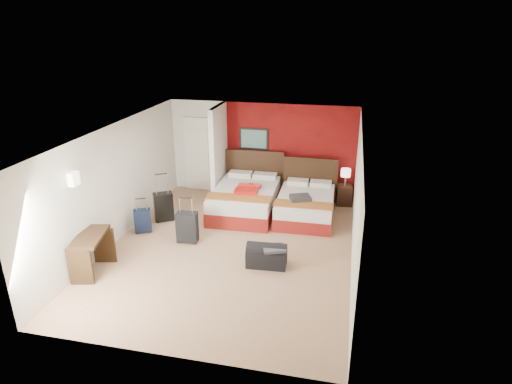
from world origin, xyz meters
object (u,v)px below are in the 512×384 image
(bed_right, at_px, (305,207))
(desk, at_px, (92,254))
(red_suitcase_open, at_px, (248,188))
(table_lamp, at_px, (345,177))
(suitcase_charcoal, at_px, (187,228))
(suitcase_black, at_px, (164,208))
(nightstand, at_px, (344,195))
(duffel_bag, at_px, (267,256))
(bed_left, at_px, (245,200))
(suitcase_navy, at_px, (143,222))

(bed_right, relative_size, desk, 1.99)
(red_suitcase_open, bearing_deg, bed_right, -0.19)
(table_lamp, xyz_separation_m, suitcase_charcoal, (-3.23, -2.83, -0.42))
(suitcase_black, bearing_deg, nightstand, -6.55)
(red_suitcase_open, distance_m, table_lamp, 2.56)
(red_suitcase_open, bearing_deg, desk, -129.39)
(suitcase_black, bearing_deg, bed_right, -16.21)
(bed_right, xyz_separation_m, nightstand, (0.89, 1.04, -0.02))
(red_suitcase_open, relative_size, duffel_bag, 0.96)
(bed_left, xyz_separation_m, desk, (-2.13, -3.33, 0.08))
(bed_right, distance_m, suitcase_black, 3.39)
(suitcase_navy, bearing_deg, bed_right, -1.68)
(suitcase_charcoal, bearing_deg, red_suitcase_open, 54.42)
(nightstand, relative_size, duffel_bag, 0.68)
(red_suitcase_open, bearing_deg, duffel_bag, -73.04)
(bed_left, distance_m, nightstand, 2.61)
(suitcase_black, bearing_deg, table_lamp, -6.55)
(suitcase_navy, xyz_separation_m, duffel_bag, (3.00, -0.82, -0.06))
(nightstand, bearing_deg, suitcase_navy, -156.34)
(bed_left, xyz_separation_m, bed_right, (1.50, 0.01, -0.04))
(suitcase_charcoal, bearing_deg, duffel_bag, -24.17)
(suitcase_black, distance_m, suitcase_charcoal, 1.30)
(bed_left, distance_m, red_suitcase_open, 0.39)
(suitcase_black, height_order, suitcase_navy, suitcase_black)
(nightstand, distance_m, table_lamp, 0.48)
(suitcase_black, xyz_separation_m, suitcase_charcoal, (0.94, -0.91, -0.01))
(red_suitcase_open, relative_size, suitcase_navy, 1.45)
(nightstand, xyz_separation_m, duffel_bag, (-1.38, -3.43, -0.07))
(bed_right, height_order, suitcase_charcoal, suitcase_charcoal)
(bed_right, height_order, duffel_bag, bed_right)
(bed_right, bearing_deg, suitcase_charcoal, -143.46)
(bed_left, xyz_separation_m, red_suitcase_open, (0.10, -0.10, 0.37))
(nightstand, relative_size, suitcase_navy, 1.03)
(red_suitcase_open, xyz_separation_m, suitcase_black, (-1.88, -0.77, -0.36))
(bed_right, distance_m, suitcase_navy, 3.82)
(red_suitcase_open, distance_m, suitcase_black, 2.06)
(suitcase_charcoal, bearing_deg, bed_right, 31.22)
(bed_right, height_order, suitcase_black, suitcase_black)
(nightstand, height_order, suitcase_charcoal, suitcase_charcoal)
(bed_right, relative_size, table_lamp, 4.29)
(bed_right, height_order, table_lamp, table_lamp)
(bed_right, relative_size, suitcase_navy, 3.68)
(table_lamp, xyz_separation_m, suitcase_navy, (-4.38, -2.61, -0.49))
(bed_right, distance_m, table_lamp, 1.44)
(table_lamp, relative_size, suitcase_charcoal, 0.68)
(bed_left, distance_m, suitcase_charcoal, 1.97)
(nightstand, bearing_deg, duffel_bag, -118.99)
(suitcase_navy, bearing_deg, table_lamp, 4.86)
(nightstand, distance_m, suitcase_charcoal, 4.29)
(suitcase_black, distance_m, duffel_bag, 3.17)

